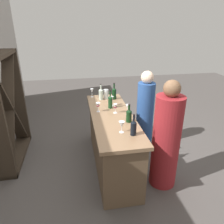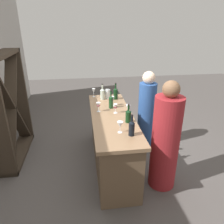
# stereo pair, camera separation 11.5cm
# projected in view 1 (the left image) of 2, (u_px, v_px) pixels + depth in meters

# --- Properties ---
(ground_plane) EXTENTS (12.00, 12.00, 0.00)m
(ground_plane) POSITION_uv_depth(u_px,v_px,m) (112.00, 163.00, 3.68)
(ground_plane) COLOR #4C4744
(bar_counter) EXTENTS (1.99, 0.63, 0.91)m
(bar_counter) POSITION_uv_depth(u_px,v_px,m) (112.00, 140.00, 3.50)
(bar_counter) COLOR brown
(bar_counter) RESTS_ON ground
(wine_rack) EXTENTS (1.29, 0.28, 1.81)m
(wine_rack) POSITION_uv_depth(u_px,v_px,m) (8.00, 110.00, 3.52)
(wine_rack) COLOR #33281E
(wine_rack) RESTS_ON ground
(wine_bottle_leftmost_near_black) EXTENTS (0.08, 0.08, 0.29)m
(wine_bottle_leftmost_near_black) POSITION_uv_depth(u_px,v_px,m) (133.00, 127.00, 2.70)
(wine_bottle_leftmost_near_black) COLOR black
(wine_bottle_leftmost_near_black) RESTS_ON bar_counter
(wine_bottle_second_left_dark_green) EXTENTS (0.08, 0.08, 0.27)m
(wine_bottle_second_left_dark_green) POSITION_uv_depth(u_px,v_px,m) (129.00, 115.00, 3.06)
(wine_bottle_second_left_dark_green) COLOR black
(wine_bottle_second_left_dark_green) RESTS_ON bar_counter
(wine_bottle_center_olive_green) EXTENTS (0.07, 0.07, 0.31)m
(wine_bottle_center_olive_green) POSITION_uv_depth(u_px,v_px,m) (110.00, 101.00, 3.54)
(wine_bottle_center_olive_green) COLOR #193D1E
(wine_bottle_center_olive_green) RESTS_ON bar_counter
(wine_bottle_second_right_dark_green) EXTENTS (0.08, 0.08, 0.31)m
(wine_bottle_second_right_dark_green) POSITION_uv_depth(u_px,v_px,m) (114.00, 93.00, 3.94)
(wine_bottle_second_right_dark_green) COLOR black
(wine_bottle_second_right_dark_green) RESTS_ON bar_counter
(wine_bottle_rightmost_clear_pale) EXTENTS (0.08, 0.08, 0.29)m
(wine_bottle_rightmost_clear_pale) POSITION_uv_depth(u_px,v_px,m) (101.00, 94.00, 3.93)
(wine_bottle_rightmost_clear_pale) COLOR #B7C6B2
(wine_bottle_rightmost_clear_pale) RESTS_ON bar_counter
(wine_glass_near_left) EXTENTS (0.07, 0.07, 0.17)m
(wine_glass_near_left) POSITION_uv_depth(u_px,v_px,m) (128.00, 107.00, 3.29)
(wine_glass_near_left) COLOR white
(wine_glass_near_left) RESTS_ON bar_counter
(wine_glass_near_center) EXTENTS (0.06, 0.06, 0.15)m
(wine_glass_near_center) POSITION_uv_depth(u_px,v_px,m) (115.00, 107.00, 3.35)
(wine_glass_near_center) COLOR white
(wine_glass_near_center) RESTS_ON bar_counter
(wine_glass_near_right) EXTENTS (0.07, 0.07, 0.17)m
(wine_glass_near_right) POSITION_uv_depth(u_px,v_px,m) (112.00, 99.00, 3.63)
(wine_glass_near_right) COLOR white
(wine_glass_near_right) RESTS_ON bar_counter
(wine_glass_far_left) EXTENTS (0.08, 0.08, 0.15)m
(wine_glass_far_left) POSITION_uv_depth(u_px,v_px,m) (122.00, 125.00, 2.76)
(wine_glass_far_left) COLOR white
(wine_glass_far_left) RESTS_ON bar_counter
(wine_glass_far_center) EXTENTS (0.07, 0.07, 0.15)m
(wine_glass_far_center) POSITION_uv_depth(u_px,v_px,m) (98.00, 105.00, 3.40)
(wine_glass_far_center) COLOR white
(wine_glass_far_center) RESTS_ON bar_counter
(wine_glass_far_right) EXTENTS (0.06, 0.06, 0.16)m
(wine_glass_far_right) POSITION_uv_depth(u_px,v_px,m) (92.00, 91.00, 4.06)
(wine_glass_far_right) COLOR white
(wine_glass_far_right) RESTS_ON bar_counter
(water_pitcher) EXTENTS (0.09, 0.09, 0.17)m
(water_pitcher) POSITION_uv_depth(u_px,v_px,m) (106.00, 94.00, 3.99)
(water_pitcher) COLOR silver
(water_pitcher) RESTS_ON bar_counter
(person_left_guest) EXTENTS (0.41, 0.41, 1.46)m
(person_left_guest) POSITION_uv_depth(u_px,v_px,m) (145.00, 112.00, 3.99)
(person_left_guest) COLOR #284C8C
(person_left_guest) RESTS_ON ground
(person_center_guest) EXTENTS (0.49, 0.49, 1.59)m
(person_center_guest) POSITION_uv_depth(u_px,v_px,m) (166.00, 140.00, 2.98)
(person_center_guest) COLOR maroon
(person_center_guest) RESTS_ON ground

